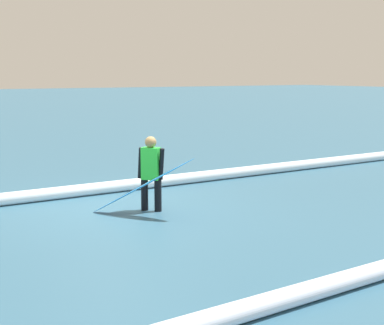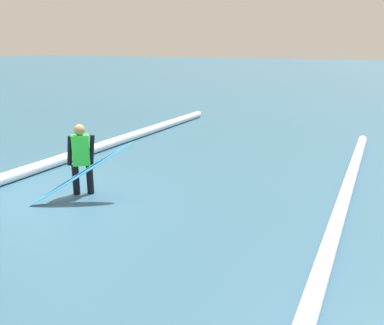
% 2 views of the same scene
% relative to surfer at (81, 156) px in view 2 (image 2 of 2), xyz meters
% --- Properties ---
extents(ground_plane, '(183.97, 183.97, 0.00)m').
position_rel_surfer_xyz_m(ground_plane, '(0.46, -0.36, -0.81)').
color(ground_plane, '#315E77').
extents(surfer, '(0.37, 0.50, 1.45)m').
position_rel_surfer_xyz_m(surfer, '(0.00, 0.00, 0.00)').
color(surfer, black).
rests_on(surfer, ground_plane).
extents(surfboard, '(1.57, 1.68, 1.16)m').
position_rel_surfer_xyz_m(surfboard, '(0.33, 0.26, -0.24)').
color(surfboard, '#268CE5').
rests_on(surfboard, ground_plane).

